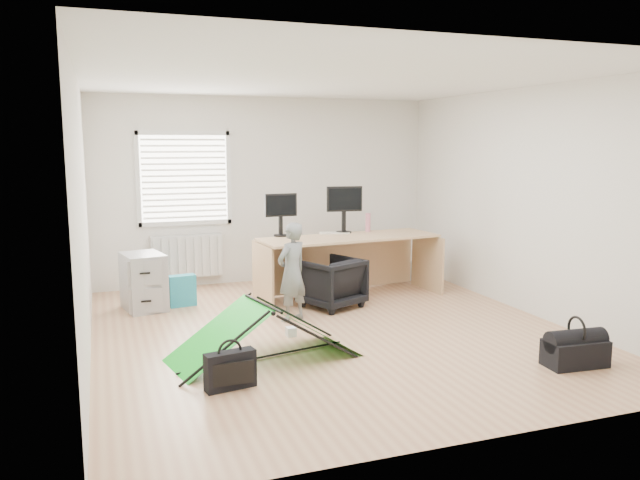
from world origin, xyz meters
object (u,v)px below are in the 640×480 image
object	(u,v)px
monitor_right	(344,216)
kite	(264,331)
office_chair	(331,283)
duffel_bag	(575,353)
storage_crate	(394,271)
filing_cabinet	(144,282)
thermos	(368,222)
person	(292,272)
desk	(349,267)
monitor_left	(281,221)
laptop_bag	(230,370)

from	to	relation	value
monitor_right	kite	bearing A→B (deg)	-120.46
office_chair	duffel_bag	world-z (taller)	office_chair
storage_crate	monitor_right	bearing A→B (deg)	-156.89
filing_cabinet	thermos	distance (m)	3.12
filing_cabinet	person	distance (m)	1.93
thermos	storage_crate	world-z (taller)	thermos
desk	thermos	bearing A→B (deg)	33.96
person	kite	bearing A→B (deg)	31.70
filing_cabinet	monitor_right	bearing A→B (deg)	-9.94
monitor_right	duffel_bag	size ratio (longest dim) A/B	0.87
filing_cabinet	storage_crate	distance (m)	3.73
thermos	kite	distance (m)	3.22
duffel_bag	monitor_left	bearing A→B (deg)	121.89
filing_cabinet	monitor_right	size ratio (longest dim) A/B	1.42
desk	monitor_right	xyz separation A→B (m)	(0.05, 0.33, 0.64)
desk	filing_cabinet	distance (m)	2.65
office_chair	desk	bearing A→B (deg)	-158.41
office_chair	kite	xyz separation A→B (m)	(-1.28, -1.57, -0.04)
monitor_right	duffel_bag	distance (m)	3.72
desk	laptop_bag	xyz separation A→B (m)	(-2.14, -2.62, -0.25)
filing_cabinet	storage_crate	world-z (taller)	filing_cabinet
filing_cabinet	kite	size ratio (longest dim) A/B	0.40
desk	kite	distance (m)	2.61
monitor_right	monitor_left	bearing A→B (deg)	-173.88
office_chair	person	world-z (taller)	person
desk	kite	size ratio (longest dim) A/B	1.38
thermos	monitor_left	bearing A→B (deg)	-179.49
monitor_right	filing_cabinet	bearing A→B (deg)	-171.82
monitor_right	office_chair	bearing A→B (deg)	-115.36
thermos	laptop_bag	distance (m)	4.00
office_chair	filing_cabinet	bearing A→B (deg)	-40.54
desk	monitor_left	xyz separation A→B (m)	(-0.85, 0.33, 0.62)
office_chair	laptop_bag	distance (m)	2.80
monitor_left	kite	bearing A→B (deg)	-112.51
office_chair	duffel_bag	distance (m)	3.07
duffel_bag	laptop_bag	bearing A→B (deg)	174.65
kite	office_chair	bearing A→B (deg)	39.04
monitor_right	laptop_bag	size ratio (longest dim) A/B	1.15
thermos	desk	bearing A→B (deg)	-140.75
filing_cabinet	monitor_right	distance (m)	2.78
kite	storage_crate	xyz separation A→B (m)	(2.74, 2.74, -0.13)
monitor_left	office_chair	size ratio (longest dim) A/B	0.63
desk	office_chair	xyz separation A→B (m)	(-0.41, -0.42, -0.10)
office_chair	storage_crate	bearing A→B (deg)	-165.11
desk	monitor_left	distance (m)	1.10
monitor_right	laptop_bag	distance (m)	3.78
filing_cabinet	monitor_left	world-z (taller)	monitor_left
filing_cabinet	laptop_bag	bearing A→B (deg)	-91.84
kite	duffel_bag	xyz separation A→B (m)	(2.66, -1.17, -0.15)
kite	desk	bearing A→B (deg)	37.82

